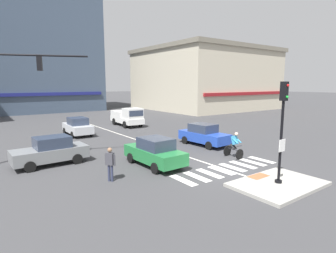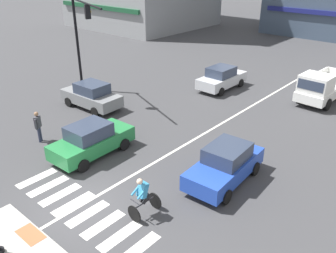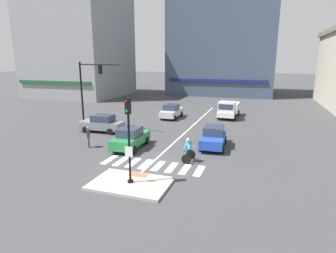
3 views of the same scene
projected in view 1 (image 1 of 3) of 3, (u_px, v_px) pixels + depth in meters
The scene contains 23 objects.
ground_plane at pixel (226, 169), 15.23m from camera, with size 300.00×300.00×0.00m, color #3D3D3F.
traffic_island at pixel (278, 184), 12.68m from camera, with size 4.25×2.85×0.15m, color #A3A099.
tactile_pad_front at pixel (258, 176), 13.53m from camera, with size 1.10×0.60×0.01m, color #DB5B38.
signal_pole at pixel (282, 123), 12.23m from camera, with size 0.44×0.38×4.62m.
crosswalk_stripe_a at pixel (183, 180), 13.39m from camera, with size 0.44×1.80×0.01m, color silver.
crosswalk_stripe_b at pixel (197, 177), 13.90m from camera, with size 0.44×1.80×0.01m, color silver.
crosswalk_stripe_c at pixel (210, 173), 14.42m from camera, with size 0.44×1.80×0.01m, color silver.
crosswalk_stripe_d at pixel (221, 170), 14.93m from camera, with size 0.44×1.80×0.01m, color silver.
crosswalk_stripe_e at pixel (232, 167), 15.45m from camera, with size 0.44×1.80×0.01m, color silver.
crosswalk_stripe_f at pixel (243, 165), 15.97m from camera, with size 0.44×1.80×0.01m, color silver.
crosswalk_stripe_g at pixel (252, 162), 16.48m from camera, with size 0.44×1.80×0.01m, color silver.
crosswalk_stripe_h at pixel (262, 160), 17.00m from camera, with size 0.44×1.80×0.01m, color silver.
lane_centre_line at pixel (136, 140), 23.16m from camera, with size 0.14×28.00×0.01m, color silver.
traffic_light_mast at pixel (2, 90), 15.13m from camera, with size 5.57×2.23×6.50m.
building_corner_left at pixel (34, 51), 47.11m from camera, with size 20.51×14.59×20.58m.
building_corner_right at pixel (204, 79), 53.02m from camera, with size 22.16×20.82×11.15m.
car_silver_westbound_distant at pixel (78, 126), 25.07m from camera, with size 1.90×4.13×1.64m.
car_grey_cross_left at pixel (51, 151), 15.93m from camera, with size 4.16×1.97×1.64m.
car_green_westbound_near at pixel (155, 152), 15.70m from camera, with size 1.95×4.15×1.64m.
car_blue_eastbound_mid at pixel (204, 135), 21.03m from camera, with size 2.02×4.19×1.64m.
pickup_truck_white_eastbound_distant at pixel (128, 117), 30.42m from camera, with size 2.24×5.18×2.08m.
cyclist at pixel (234, 144), 17.32m from camera, with size 0.70×1.12×1.68m.
pedestrian_at_curb_left at pixel (110, 162), 13.12m from camera, with size 0.39×0.46×1.67m.
Camera 1 is at (-11.22, -10.02, 4.66)m, focal length 29.27 mm.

